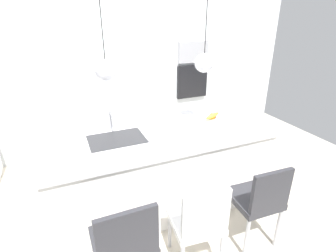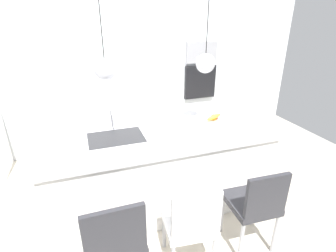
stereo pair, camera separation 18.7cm
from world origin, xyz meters
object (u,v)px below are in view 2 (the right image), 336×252
Objects in this scene: microwave at (201,52)px; chair_middle at (191,222)px; oven at (200,82)px; chair_far at (255,203)px; chair_near at (114,239)px; fruit_bowl at (214,121)px.

microwave is 2.98m from chair_middle.
chair_far is at bearing -103.89° from oven.
oven is 0.62× the size of chair_near.
microwave reaches higher than oven.
oven reaches higher than fruit_bowl.
chair_near is at bearing -179.72° from chair_middle.
chair_near is at bearing -144.89° from fruit_bowl.
chair_far is (-0.62, -2.51, -0.48)m from oven.
chair_far reaches higher than chair_middle.
chair_middle is at bearing 0.28° from chair_near.
chair_far is at bearing -103.89° from microwave.
oven reaches higher than chair_far.
fruit_bowl is at bearing 35.11° from chair_near.
fruit_bowl reaches higher than chair_middle.
fruit_bowl is 1.01m from chair_far.
chair_middle is at bearing -126.34° from fruit_bowl.
chair_near is 1.05× the size of chair_middle.
chair_near is 1.02× the size of chair_far.
oven is at bearing 63.60° from chair_middle.
chair_near is at bearing -126.74° from microwave.
chair_near is at bearing -179.77° from chair_far.
chair_near is (-1.30, -0.92, -0.44)m from fruit_bowl.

